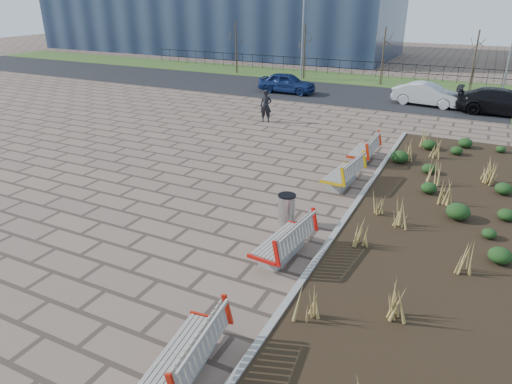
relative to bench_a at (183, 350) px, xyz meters
The scene contains 21 objects.
ground 4.20m from the bench_a, 136.06° to the left, with size 120.00×120.00×0.00m, color brown.
planting_bed 8.55m from the bench_a, 67.61° to the left, with size 4.50×18.00×0.10m, color black.
planting_curb 7.96m from the bench_a, 83.35° to the left, with size 0.16×18.00×0.15m, color gray.
grass_verge_far 31.04m from the bench_a, 95.55° to the left, with size 80.00×5.00×0.04m, color #33511E.
road 25.08m from the bench_a, 96.87° to the left, with size 80.00×7.00×0.02m, color black.
bench_a is the anchor object (origin of this frame).
bench_b 4.36m from the bench_a, 90.00° to the left, with size 0.90×2.10×1.00m, color red, non-canonical shape.
bench_c 9.63m from the bench_a, 90.00° to the left, with size 0.90×2.10×1.00m, color gold, non-canonical shape.
bench_d 12.50m from the bench_a, 90.00° to the left, with size 0.90×2.10×1.00m, color red, non-canonical shape.
litter_bin 6.06m from the bench_a, 95.52° to the left, with size 0.50×0.50×0.92m, color #B2B2B7.
pedestrian 17.32m from the bench_a, 110.47° to the left, with size 0.60×0.39×1.65m, color black.
car_blue 24.93m from the bench_a, 108.66° to the left, with size 1.54×3.83×1.31m, color navy.
car_silver 23.90m from the bench_a, 87.67° to the left, with size 1.39×3.98×1.31m, color #B2B5BA.
car_black 23.86m from the bench_a, 77.99° to the left, with size 1.96×4.82×1.40m, color black.
tree_a 33.03m from the bench_a, 117.04° to the left, with size 1.40×1.40×4.00m, color #4C3D2D, non-canonical shape.
tree_b 30.78m from the bench_a, 107.03° to the left, with size 1.40×1.40×4.00m, color #4C3D2D, non-canonical shape.
tree_c 29.58m from the bench_a, 95.83° to the left, with size 1.40×1.40×4.00m, color #4C3D2D, non-canonical shape.
tree_d 29.58m from the bench_a, 84.17° to the left, with size 1.40×1.40×4.00m, color #4C3D2D, non-canonical shape.
lamp_west 30.37m from the bench_a, 107.30° to the left, with size 0.24×0.60×6.00m, color gray, non-canonical shape.
lamp_east 29.43m from the bench_a, 80.18° to the left, with size 0.24×0.60×6.00m, color gray, non-canonical shape.
railing_fence 32.53m from the bench_a, 95.29° to the left, with size 44.00×0.10×1.20m, color black, non-canonical shape.
Camera 1 is at (6.88, -7.85, 6.20)m, focal length 32.00 mm.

